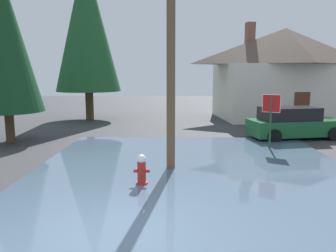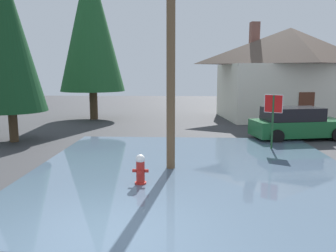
% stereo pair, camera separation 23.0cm
% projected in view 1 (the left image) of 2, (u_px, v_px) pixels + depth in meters
% --- Properties ---
extents(ground_plane, '(80.00, 80.00, 0.10)m').
position_uv_depth(ground_plane, '(113.00, 239.00, 6.66)').
color(ground_plane, '#38383A').
extents(flood_puddle, '(10.46, 10.82, 0.06)m').
position_uv_depth(flood_puddle, '(192.00, 169.00, 11.18)').
color(flood_puddle, '#4C6075').
rests_on(flood_puddle, ground).
extents(fire_hydrant, '(0.46, 0.40, 0.92)m').
position_uv_depth(fire_hydrant, '(142.00, 171.00, 9.58)').
color(fire_hydrant, '#AD231E').
rests_on(fire_hydrant, ground).
extents(utility_pole, '(1.60, 0.28, 8.17)m').
position_uv_depth(utility_pole, '(171.00, 39.00, 10.58)').
color(utility_pole, brown).
rests_on(utility_pole, ground).
extents(stop_sign_far, '(0.67, 0.37, 2.32)m').
position_uv_depth(stop_sign_far, '(271.00, 110.00, 13.93)').
color(stop_sign_far, '#1E4C28').
rests_on(stop_sign_far, ground).
extents(house, '(10.18, 7.20, 6.72)m').
position_uv_depth(house, '(284.00, 72.00, 23.57)').
color(house, silver).
rests_on(house, ground).
extents(parked_car, '(4.74, 2.63, 1.55)m').
position_uv_depth(parked_car, '(293.00, 123.00, 16.46)').
color(parked_car, '#195B2D').
rests_on(parked_car, ground).
extents(pine_tree_mid_left, '(3.20, 3.20, 7.99)m').
position_uv_depth(pine_tree_mid_left, '(3.00, 38.00, 14.91)').
color(pine_tree_mid_left, '#4C3823').
rests_on(pine_tree_mid_left, ground).
extents(pine_tree_far_center, '(4.34, 4.34, 10.85)m').
position_uv_depth(pine_tree_far_center, '(87.00, 24.00, 22.27)').
color(pine_tree_far_center, '#4C3823').
rests_on(pine_tree_far_center, ground).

